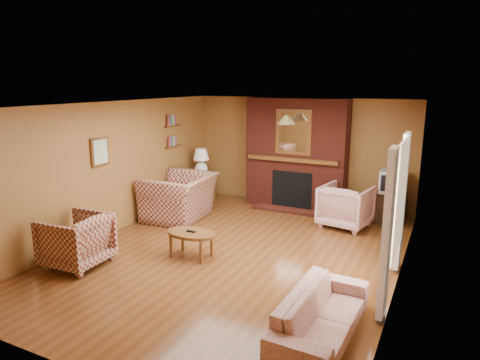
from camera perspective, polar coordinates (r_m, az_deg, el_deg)
The scene contains 20 objects.
floor at distance 7.07m, azimuth -0.78°, elevation -9.80°, with size 6.50×6.50×0.00m, color #4F2B11.
ceiling at distance 6.53m, azimuth -0.84°, elevation 10.00°, with size 6.50×6.50×0.00m, color silver.
wall_back at distance 9.65m, azimuth 8.02°, elevation 3.69°, with size 6.50×6.50×0.00m, color brown.
wall_front at distance 4.21m, azimuth -21.65°, elevation -9.46°, with size 6.50×6.50×0.00m, color brown.
wall_left at distance 8.12m, azimuth -16.72°, elevation 1.51°, with size 6.50×6.50×0.00m, color brown.
wall_right at distance 6.03m, azimuth 20.91°, elevation -2.71°, with size 6.50×6.50×0.00m, color brown.
fireplace at distance 9.41m, azimuth 7.50°, elevation 3.36°, with size 2.20×0.82×2.40m.
window_right at distance 5.86m, azimuth 20.18°, elevation -3.83°, with size 0.10×1.85×2.00m.
bookshelf at distance 9.48m, azimuth -8.81°, elevation 6.34°, with size 0.09×0.55×0.71m.
botanical_print at distance 7.83m, azimuth -18.19°, elevation 3.60°, with size 0.05×0.40×0.50m.
pendant_light at distance 8.66m, azimuth 6.18°, elevation 8.03°, with size 0.36×0.36×0.48m.
plaid_loveseat at distance 8.80m, azimuth -8.03°, elevation -2.24°, with size 1.37×1.20×0.89m, color maroon.
plaid_armchair at distance 6.98m, azimuth -21.02°, elevation -7.53°, with size 0.85×0.87×0.79m, color maroon.
floral_sofa at distance 4.99m, azimuth 10.79°, elevation -17.22°, with size 1.73×0.67×0.50m, color beige.
floral_armchair at distance 8.47m, azimuth 13.93°, elevation -3.38°, with size 0.87×0.90×0.82m, color beige.
coffee_table at distance 6.86m, azimuth -6.53°, elevation -7.34°, with size 0.83×0.51×0.44m.
side_table at distance 9.99m, azimuth -5.13°, elevation -1.08°, with size 0.48×0.48×0.64m, color brown.
table_lamp at distance 9.85m, azimuth -5.21°, elevation 2.65°, with size 0.37×0.37×0.61m.
tv_stand at distance 8.99m, azimuth 19.42°, elevation -3.45°, with size 0.57×0.51×0.62m, color black.
crt_tv at distance 8.86m, azimuth 19.67°, elevation -0.16°, with size 0.50×0.50×0.44m.
Camera 1 is at (2.97, -5.80, 2.74)m, focal length 32.00 mm.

